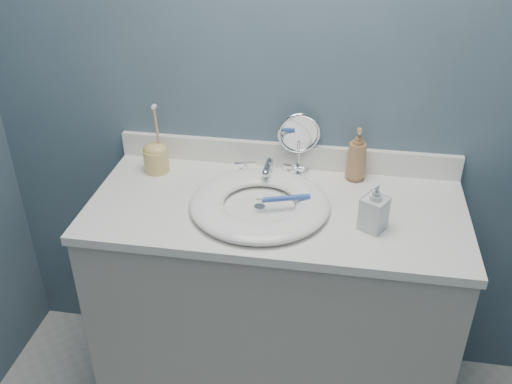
% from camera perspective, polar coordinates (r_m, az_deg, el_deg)
% --- Properties ---
extents(back_wall, '(2.20, 0.02, 2.40)m').
position_cam_1_polar(back_wall, '(1.95, 3.31, 11.02)').
color(back_wall, '#445866').
rests_on(back_wall, ground).
extents(vanity_cabinet, '(1.20, 0.55, 0.85)m').
position_cam_1_polar(vanity_cabinet, '(2.13, 1.81, -11.67)').
color(vanity_cabinet, '#AFA9A0').
rests_on(vanity_cabinet, ground).
extents(countertop, '(1.22, 0.57, 0.03)m').
position_cam_1_polar(countertop, '(1.86, 2.03, -1.67)').
color(countertop, white).
rests_on(countertop, vanity_cabinet).
extents(backsplash, '(1.22, 0.02, 0.09)m').
position_cam_1_polar(backsplash, '(2.05, 3.04, 3.68)').
color(backsplash, white).
rests_on(backsplash, countertop).
extents(basin, '(0.45, 0.45, 0.04)m').
position_cam_1_polar(basin, '(1.82, 0.37, -1.14)').
color(basin, white).
rests_on(basin, countertop).
extents(drain, '(0.04, 0.04, 0.01)m').
position_cam_1_polar(drain, '(1.83, 0.37, -1.53)').
color(drain, silver).
rests_on(drain, countertop).
extents(faucet, '(0.25, 0.13, 0.07)m').
position_cam_1_polar(faucet, '(1.98, 1.27, 2.08)').
color(faucet, silver).
rests_on(faucet, countertop).
extents(makeup_mirror, '(0.15, 0.09, 0.22)m').
position_cam_1_polar(makeup_mirror, '(1.99, 4.30, 5.22)').
color(makeup_mirror, silver).
rests_on(makeup_mirror, countertop).
extents(soap_bottle_amber, '(0.07, 0.07, 0.19)m').
position_cam_1_polar(soap_bottle_amber, '(1.98, 10.07, 3.71)').
color(soap_bottle_amber, '#A17148').
rests_on(soap_bottle_amber, countertop).
extents(soap_bottle_clear, '(0.10, 0.10, 0.16)m').
position_cam_1_polar(soap_bottle_clear, '(1.73, 11.78, -1.40)').
color(soap_bottle_clear, silver).
rests_on(soap_bottle_clear, countertop).
extents(toothbrush_holder, '(0.09, 0.09, 0.25)m').
position_cam_1_polar(toothbrush_holder, '(2.05, -9.97, 3.54)').
color(toothbrush_holder, tan).
rests_on(toothbrush_holder, countertop).
extents(toothbrush_lying, '(0.17, 0.07, 0.02)m').
position_cam_1_polar(toothbrush_lying, '(1.80, 2.80, -0.65)').
color(toothbrush_lying, '#3257B3').
rests_on(toothbrush_lying, basin).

